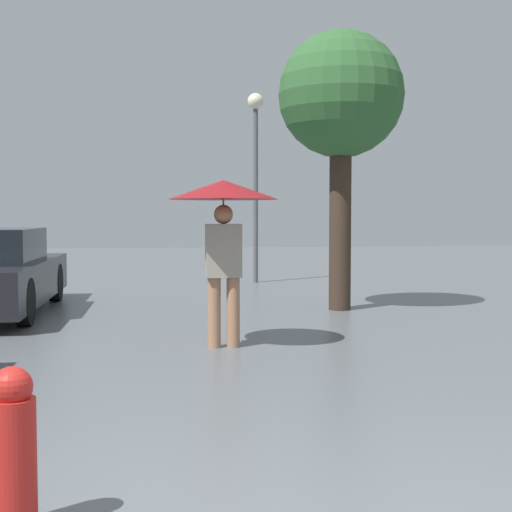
{
  "coord_description": "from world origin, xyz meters",
  "views": [
    {
      "loc": [
        -0.55,
        -2.81,
        1.48
      ],
      "look_at": [
        0.51,
        5.06,
        1.02
      ],
      "focal_mm": 50.0,
      "sensor_mm": 36.0,
      "label": 1
    }
  ],
  "objects": [
    {
      "name": "pedestrian",
      "position": [
        0.15,
        5.06,
        1.55
      ],
      "size": [
        1.22,
        1.22,
        1.87
      ],
      "color": "#9E7051",
      "rests_on": "ground_plane"
    },
    {
      "name": "street_lamp",
      "position": [
        1.54,
        12.7,
        2.93
      ],
      "size": [
        0.35,
        0.35,
        4.13
      ],
      "color": "#515456",
      "rests_on": "ground_plane"
    },
    {
      "name": "fire_hydrant",
      "position": [
        -1.23,
        0.55,
        0.39
      ],
      "size": [
        0.22,
        0.22,
        0.78
      ],
      "color": "#B21E19",
      "rests_on": "ground_plane"
    },
    {
      "name": "tree",
      "position": [
        2.23,
        8.0,
        3.26
      ],
      "size": [
        1.94,
        1.94,
        4.31
      ],
      "color": "#38281E",
      "rests_on": "ground_plane"
    }
  ]
}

